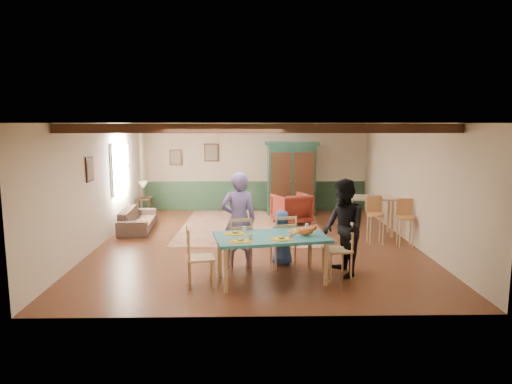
{
  "coord_description": "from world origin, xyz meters",
  "views": [
    {
      "loc": [
        -0.2,
        -10.08,
        2.7
      ],
      "look_at": [
        -0.0,
        0.13,
        1.15
      ],
      "focal_mm": 32.0,
      "sensor_mm": 36.0,
      "label": 1
    }
  ],
  "objects_px": {
    "table_lamp": "(143,190)",
    "dining_chair_end_left": "(201,257)",
    "dining_chair_end_right": "(337,248)",
    "armchair": "(291,209)",
    "dining_table": "(271,258)",
    "bar_stool_right": "(405,223)",
    "dining_chair_far_right": "(283,240)",
    "armoire": "(291,179)",
    "dining_chair_far_left": "(239,243)",
    "end_table": "(144,207)",
    "person_man": "(239,220)",
    "person_child": "(282,238)",
    "cat": "(305,230)",
    "sofa": "(138,219)",
    "person_woman": "(343,228)",
    "counter_table": "(370,216)",
    "bar_stool_left": "(375,220)"
  },
  "relations": [
    {
      "from": "table_lamp",
      "to": "dining_chair_end_left",
      "type": "bearing_deg",
      "value": -68.88
    },
    {
      "from": "dining_chair_end_right",
      "to": "armchair",
      "type": "bearing_deg",
      "value": 174.61
    },
    {
      "from": "dining_table",
      "to": "bar_stool_right",
      "type": "xyz_separation_m",
      "value": [
        3.06,
        2.13,
        0.13
      ]
    },
    {
      "from": "dining_chair_far_right",
      "to": "dining_table",
      "type": "bearing_deg",
      "value": 60.95
    },
    {
      "from": "armoire",
      "to": "armchair",
      "type": "xyz_separation_m",
      "value": [
        -0.11,
        -1.24,
        -0.66
      ]
    },
    {
      "from": "dining_chair_end_left",
      "to": "armchair",
      "type": "xyz_separation_m",
      "value": [
        1.97,
        4.71,
        -0.09
      ]
    },
    {
      "from": "dining_chair_far_right",
      "to": "dining_chair_end_right",
      "type": "bearing_deg",
      "value": 136.17
    },
    {
      "from": "dining_chair_far_left",
      "to": "armchair",
      "type": "xyz_separation_m",
      "value": [
        1.34,
        3.82,
        -0.09
      ]
    },
    {
      "from": "end_table",
      "to": "dining_chair_end_right",
      "type": "bearing_deg",
      "value": -49.28
    },
    {
      "from": "person_man",
      "to": "person_child",
      "type": "xyz_separation_m",
      "value": [
        0.83,
        0.16,
        -0.38
      ]
    },
    {
      "from": "dining_chair_end_left",
      "to": "dining_chair_far_right",
      "type": "bearing_deg",
      "value": -65.08
    },
    {
      "from": "dining_chair_far_right",
      "to": "armoire",
      "type": "xyz_separation_m",
      "value": [
        0.62,
        4.9,
        0.58
      ]
    },
    {
      "from": "person_man",
      "to": "cat",
      "type": "xyz_separation_m",
      "value": [
        1.16,
        -0.74,
        -0.02
      ]
    },
    {
      "from": "dining_chair_end_left",
      "to": "dining_chair_end_right",
      "type": "bearing_deg",
      "value": -90.0
    },
    {
      "from": "armchair",
      "to": "sofa",
      "type": "relative_size",
      "value": 0.49
    },
    {
      "from": "person_woman",
      "to": "counter_table",
      "type": "bearing_deg",
      "value": 146.0
    },
    {
      "from": "armoire",
      "to": "end_table",
      "type": "distance_m",
      "value": 4.4
    },
    {
      "from": "sofa",
      "to": "person_man",
      "type": "bearing_deg",
      "value": -143.72
    },
    {
      "from": "armchair",
      "to": "dining_chair_far_right",
      "type": "bearing_deg",
      "value": 59.66
    },
    {
      "from": "dining_chair_end_left",
      "to": "counter_table",
      "type": "bearing_deg",
      "value": -58.03
    },
    {
      "from": "counter_table",
      "to": "cat",
      "type": "bearing_deg",
      "value": -121.54
    },
    {
      "from": "dining_chair_far_right",
      "to": "bar_stool_left",
      "type": "relative_size",
      "value": 0.94
    },
    {
      "from": "end_table",
      "to": "table_lamp",
      "type": "bearing_deg",
      "value": 0.0
    },
    {
      "from": "sofa",
      "to": "dining_chair_far_left",
      "type": "bearing_deg",
      "value": -144.28
    },
    {
      "from": "cat",
      "to": "bar_stool_right",
      "type": "xyz_separation_m",
      "value": [
        2.48,
        2.13,
        -0.36
      ]
    },
    {
      "from": "person_child",
      "to": "armchair",
      "type": "relative_size",
      "value": 1.16
    },
    {
      "from": "table_lamp",
      "to": "bar_stool_right",
      "type": "bearing_deg",
      "value": -28.07
    },
    {
      "from": "bar_stool_left",
      "to": "armchair",
      "type": "bearing_deg",
      "value": 130.64
    },
    {
      "from": "sofa",
      "to": "dining_chair_end_right",
      "type": "bearing_deg",
      "value": -133.57
    },
    {
      "from": "person_man",
      "to": "armchair",
      "type": "distance_m",
      "value": 4.01
    },
    {
      "from": "cat",
      "to": "table_lamp",
      "type": "relative_size",
      "value": 0.78
    },
    {
      "from": "dining_chair_far_right",
      "to": "armoire",
      "type": "distance_m",
      "value": 4.97
    },
    {
      "from": "armoire",
      "to": "person_woman",
      "type": "bearing_deg",
      "value": -87.93
    },
    {
      "from": "counter_table",
      "to": "table_lamp",
      "type": "bearing_deg",
      "value": 158.76
    },
    {
      "from": "sofa",
      "to": "bar_stool_right",
      "type": "distance_m",
      "value": 6.52
    },
    {
      "from": "dining_table",
      "to": "person_man",
      "type": "relative_size",
      "value": 1.04
    },
    {
      "from": "cat",
      "to": "armoire",
      "type": "xyz_separation_m",
      "value": [
        0.3,
        5.72,
        0.2
      ]
    },
    {
      "from": "armoire",
      "to": "bar_stool_left",
      "type": "bearing_deg",
      "value": -66.37
    },
    {
      "from": "armoire",
      "to": "table_lamp",
      "type": "bearing_deg",
      "value": 179.57
    },
    {
      "from": "dining_chair_far_right",
      "to": "bar_stool_right",
      "type": "bearing_deg",
      "value": -165.65
    },
    {
      "from": "dining_chair_far_left",
      "to": "person_child",
      "type": "bearing_deg",
      "value": -174.29
    },
    {
      "from": "counter_table",
      "to": "person_man",
      "type": "bearing_deg",
      "value": -141.49
    },
    {
      "from": "armoire",
      "to": "counter_table",
      "type": "xyz_separation_m",
      "value": [
        1.69,
        -2.46,
        -0.61
      ]
    },
    {
      "from": "dining_chair_end_left",
      "to": "cat",
      "type": "distance_m",
      "value": 1.83
    },
    {
      "from": "dining_chair_far_right",
      "to": "cat",
      "type": "relative_size",
      "value": 2.64
    },
    {
      "from": "end_table",
      "to": "counter_table",
      "type": "height_order",
      "value": "counter_table"
    },
    {
      "from": "dining_chair_end_left",
      "to": "bar_stool_right",
      "type": "distance_m",
      "value": 4.86
    },
    {
      "from": "cat",
      "to": "dining_chair_far_right",
      "type": "bearing_deg",
      "value": 100.37
    },
    {
      "from": "counter_table",
      "to": "bar_stool_right",
      "type": "distance_m",
      "value": 1.23
    },
    {
      "from": "counter_table",
      "to": "bar_stool_left",
      "type": "relative_size",
      "value": 1.06
    }
  ]
}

